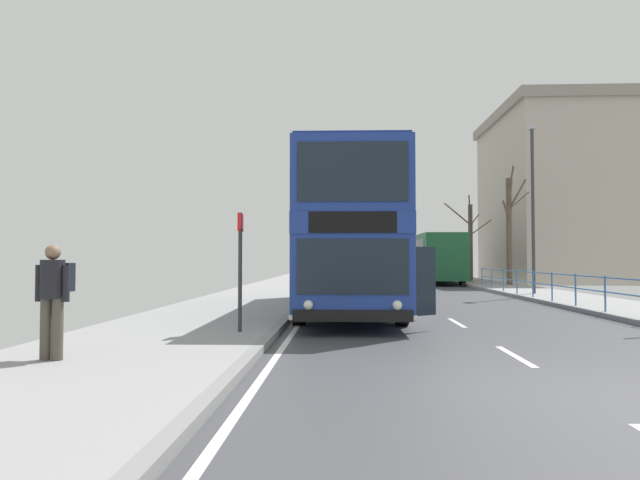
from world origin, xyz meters
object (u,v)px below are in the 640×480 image
object	(u,v)px
bus_stop_sign_near	(240,257)
pedestrian_with_backpack	(54,292)
bare_tree_far_02	(470,239)
background_building_00	(596,196)
bare_tree_far_00	(509,227)
street_lamp_far_side	(533,195)
double_decker_bus_main	(348,237)
background_bus_far_lane	(433,257)

from	to	relation	value
bus_stop_sign_near	pedestrian_with_backpack	bearing A→B (deg)	-123.66
bare_tree_far_02	background_building_00	xyz separation A→B (m)	(9.33, 2.04, 3.13)
bare_tree_far_00	background_building_00	world-z (taller)	background_building_00
bus_stop_sign_near	bare_tree_far_02	xyz separation A→B (m)	(10.66, 26.96, 1.34)
bus_stop_sign_near	background_building_00	world-z (taller)	background_building_00
bare_tree_far_02	street_lamp_far_side	bearing A→B (deg)	-92.06
double_decker_bus_main	bare_tree_far_00	world-z (taller)	bare_tree_far_00
background_bus_far_lane	background_building_00	world-z (taller)	background_building_00
bare_tree_far_00	bare_tree_far_02	xyz separation A→B (m)	(-0.81, 6.25, -0.46)
double_decker_bus_main	street_lamp_far_side	world-z (taller)	street_lamp_far_side
pedestrian_with_backpack	bare_tree_far_00	world-z (taller)	bare_tree_far_00
double_decker_bus_main	pedestrian_with_backpack	world-z (taller)	double_decker_bus_main
pedestrian_with_backpack	street_lamp_far_side	distance (m)	20.44
background_bus_far_lane	pedestrian_with_backpack	distance (m)	30.70
double_decker_bus_main	background_bus_far_lane	bearing A→B (deg)	74.18
bare_tree_far_02	double_decker_bus_main	bearing A→B (deg)	-111.49
background_bus_far_lane	street_lamp_far_side	world-z (taller)	street_lamp_far_side
double_decker_bus_main	pedestrian_with_backpack	xyz separation A→B (m)	(-4.36, -8.72, -1.13)
bus_stop_sign_near	bare_tree_far_02	distance (m)	29.02
bus_stop_sign_near	street_lamp_far_side	bearing A→B (deg)	51.57
street_lamp_far_side	background_building_00	xyz separation A→B (m)	(9.84, 16.21, 1.76)
background_bus_far_lane	bus_stop_sign_near	world-z (taller)	background_bus_far_lane
background_bus_far_lane	background_building_00	bearing A→B (deg)	15.04
pedestrian_with_backpack	street_lamp_far_side	size ratio (longest dim) A/B	0.23
street_lamp_far_side	bare_tree_far_02	world-z (taller)	street_lamp_far_side
pedestrian_with_backpack	bare_tree_far_02	xyz separation A→B (m)	(12.80, 30.18, 1.85)
pedestrian_with_backpack	bare_tree_far_02	world-z (taller)	bare_tree_far_02
background_bus_far_lane	bus_stop_sign_near	bearing A→B (deg)	-107.15
street_lamp_far_side	background_building_00	distance (m)	19.04
bus_stop_sign_near	bare_tree_far_02	world-z (taller)	bare_tree_far_02
double_decker_bus_main	background_building_00	xyz separation A→B (m)	(17.77, 23.50, 3.85)
pedestrian_with_backpack	bus_stop_sign_near	world-z (taller)	bus_stop_sign_near
double_decker_bus_main	bare_tree_far_02	world-z (taller)	bare_tree_far_02
bus_stop_sign_near	bare_tree_far_02	bearing A→B (deg)	68.43
pedestrian_with_backpack	bus_stop_sign_near	bearing A→B (deg)	56.34
bus_stop_sign_near	background_building_00	distance (m)	35.50
double_decker_bus_main	bare_tree_far_00	distance (m)	17.85
double_decker_bus_main	pedestrian_with_backpack	bearing A→B (deg)	-116.53
street_lamp_far_side	background_building_00	size ratio (longest dim) A/B	0.51
bus_stop_sign_near	bare_tree_far_00	xyz separation A→B (m)	(11.47, 20.71, 1.79)
bus_stop_sign_near	street_lamp_far_side	distance (m)	16.55
background_bus_far_lane	bare_tree_far_02	bearing A→B (deg)	23.81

